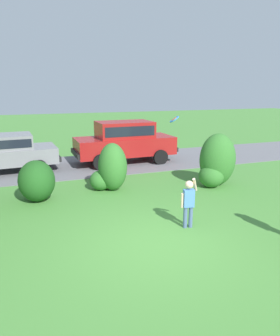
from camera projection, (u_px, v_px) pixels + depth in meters
ground_plane at (157, 244)px, 6.98m from camera, size 80.00×80.00×0.00m
driveway_strip at (88, 165)px, 14.18m from camera, size 28.00×4.40×0.02m
shrub_centre_left at (37, 181)px, 9.56m from camera, size 1.10×1.30×1.26m
shrub_centre at (110, 169)px, 10.57m from camera, size 1.24×1.06×1.62m
shrub_centre_right at (216, 162)px, 11.06m from camera, size 1.41×1.20×1.86m
parked_sedan at (5, 152)px, 12.82m from camera, size 4.50×2.30×1.56m
parked_suv at (125, 140)px, 14.46m from camera, size 4.73×2.16×1.92m
child_thrower at (189, 200)px, 7.65m from camera, size 0.47×0.23×1.29m
frisbee at (174, 119)px, 8.29m from camera, size 0.27×0.28×0.22m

